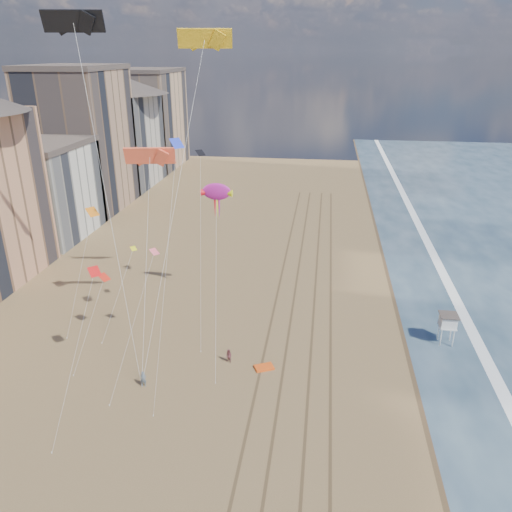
{
  "coord_description": "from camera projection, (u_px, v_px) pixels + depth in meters",
  "views": [
    {
      "loc": [
        4.49,
        -26.8,
        31.49
      ],
      "look_at": [
        -2.89,
        26.0,
        9.5
      ],
      "focal_mm": 35.0,
      "sensor_mm": 36.0,
      "label": 1
    }
  ],
  "objects": [
    {
      "name": "ground",
      "position": [
        246.0,
        508.0,
        37.12
      ],
      "size": [
        260.0,
        260.0,
        0.0
      ],
      "primitive_type": "plane",
      "color": "brown",
      "rests_on": "ground"
    },
    {
      "name": "lifeguard_stand",
      "position": [
        448.0,
        321.0,
        56.96
      ],
      "size": [
        2.06,
        2.06,
        3.72
      ],
      "color": "white",
      "rests_on": "ground"
    },
    {
      "name": "kite_flyer_a",
      "position": [
        143.0,
        379.0,
        50.22
      ],
      "size": [
        0.68,
        0.51,
        1.71
      ],
      "primitive_type": "imported",
      "rotation": [
        0.0,
        0.0,
        0.16
      ],
      "color": "slate",
      "rests_on": "ground"
    },
    {
      "name": "grounded_kite",
      "position": [
        264.0,
        367.0,
        53.36
      ],
      "size": [
        2.33,
        1.99,
        0.23
      ],
      "primitive_type": "cube",
      "rotation": [
        0.0,
        0.0,
        0.44
      ],
      "color": "#F65314",
      "rests_on": "ground"
    },
    {
      "name": "tracks",
      "position": [
        302.0,
        315.0,
        64.25
      ],
      "size": [
        7.68,
        120.0,
        0.01
      ],
      "color": "brown",
      "rests_on": "ground"
    },
    {
      "name": "wet_sand",
      "position": [
        421.0,
        288.0,
        71.3
      ],
      "size": [
        260.0,
        260.0,
        0.0
      ],
      "primitive_type": "plane",
      "color": "#42301E",
      "rests_on": "ground"
    },
    {
      "name": "foam",
      "position": [
        451.0,
        290.0,
        70.77
      ],
      "size": [
        260.0,
        260.0,
        0.0
      ],
      "primitive_type": "plane",
      "color": "white",
      "rests_on": "ground"
    },
    {
      "name": "parafoils",
      "position": [
        143.0,
        71.0,
        50.4
      ],
      "size": [
        17.22,
        7.3,
        14.91
      ],
      "color": "black",
      "rests_on": "ground"
    },
    {
      "name": "kite_flyer_b",
      "position": [
        229.0,
        356.0,
        54.08
      ],
      "size": [
        0.98,
        0.92,
        1.61
      ],
      "primitive_type": "imported",
      "rotation": [
        0.0,
        0.0,
        -0.52
      ],
      "color": "brown",
      "rests_on": "ground"
    },
    {
      "name": "show_kite",
      "position": [
        217.0,
        192.0,
        61.56
      ],
      "size": [
        4.01,
        9.23,
        22.97
      ],
      "color": "#AF1A8C",
      "rests_on": "ground"
    },
    {
      "name": "small_kites",
      "position": [
        131.0,
        219.0,
        54.52
      ],
      "size": [
        15.68,
        18.63,
        16.42
      ],
      "color": "yellow",
      "rests_on": "ground"
    },
    {
      "name": "buildings",
      "position": [
        68.0,
        149.0,
        97.86
      ],
      "size": [
        34.72,
        131.35,
        29.0
      ],
      "color": "#C6B284",
      "rests_on": "ground"
    }
  ]
}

